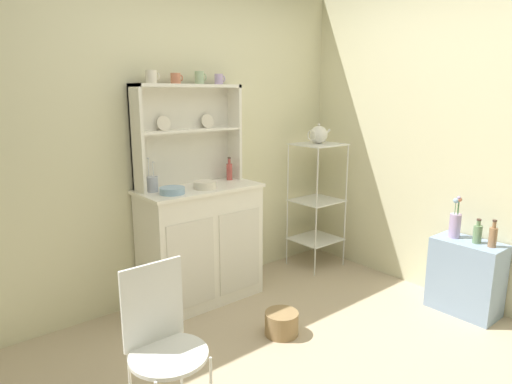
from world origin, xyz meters
TOP-DOWN VIEW (x-y plane):
  - wall_back at (0.00, 1.62)m, footprint 3.84×0.05m
  - wall_right at (1.62, 0.00)m, footprint 0.05×3.84m
  - hutch_cabinet at (0.04, 1.37)m, footprint 0.94×0.45m
  - hutch_shelf_unit at (0.04, 1.53)m, footprint 0.87×0.18m
  - bakers_rack at (1.26, 1.29)m, footprint 0.42×0.39m
  - side_shelf_blue at (1.44, -0.06)m, footprint 0.28×0.48m
  - wire_chair at (-0.88, 0.27)m, footprint 0.36×0.36m
  - floor_basket at (0.16, 0.58)m, footprint 0.23×0.23m
  - cup_cream_0 at (-0.25, 1.49)m, footprint 0.09×0.08m
  - cup_terracotta_1 at (-0.06, 1.49)m, footprint 0.09×0.07m
  - cup_sage_2 at (0.14, 1.49)m, footprint 0.08×0.07m
  - cup_lilac_3 at (0.32, 1.49)m, footprint 0.08×0.07m
  - bowl_mixing_large at (-0.23, 1.29)m, footprint 0.18×0.18m
  - bowl_floral_medium at (0.04, 1.29)m, footprint 0.17×0.17m
  - jam_bottle at (0.38, 1.45)m, footprint 0.05×0.05m
  - utensil_jar at (-0.31, 1.45)m, footprint 0.08×0.08m
  - porcelain_teapot at (1.26, 1.29)m, footprint 0.25×0.16m
  - flower_vase at (1.44, 0.06)m, footprint 0.08×0.08m
  - oil_bottle at (1.44, -0.10)m, footprint 0.06×0.06m
  - vinegar_bottle at (1.44, -0.21)m, footprint 0.06×0.06m

SIDE VIEW (x-z plane):
  - floor_basket at x=0.16m, z-range 0.00..0.16m
  - side_shelf_blue at x=1.44m, z-range 0.00..0.55m
  - hutch_cabinet at x=0.04m, z-range 0.01..0.93m
  - wire_chair at x=-0.88m, z-range 0.09..0.94m
  - oil_bottle at x=1.44m, z-range 0.54..0.72m
  - vinegar_bottle at x=1.44m, z-range 0.53..0.73m
  - flower_vase at x=1.44m, z-range 0.50..0.82m
  - bakers_rack at x=1.26m, z-range 0.12..1.28m
  - bowl_mixing_large at x=-0.23m, z-range 0.92..0.96m
  - bowl_floral_medium at x=0.04m, z-range 0.92..0.97m
  - utensil_jar at x=-0.31m, z-range 0.85..1.10m
  - jam_bottle at x=0.38m, z-range 0.90..1.08m
  - porcelain_teapot at x=1.26m, z-range 1.15..1.34m
  - wall_back at x=0.00m, z-range 0.00..2.50m
  - wall_right at x=1.62m, z-range 0.00..2.50m
  - hutch_shelf_unit at x=0.04m, z-range 0.97..1.73m
  - cup_terracotta_1 at x=-0.06m, z-range 1.68..1.75m
  - cup_lilac_3 at x=0.32m, z-range 1.68..1.76m
  - cup_cream_0 at x=-0.25m, z-range 1.68..1.77m
  - cup_sage_2 at x=0.14m, z-range 1.68..1.77m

